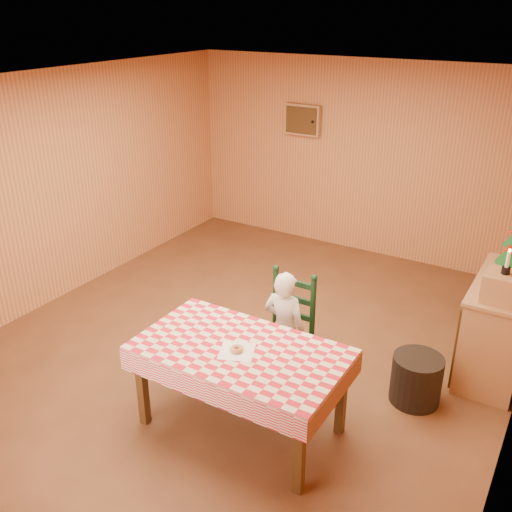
% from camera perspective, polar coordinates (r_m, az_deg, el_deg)
% --- Properties ---
extents(ground, '(6.00, 6.00, 0.00)m').
position_cam_1_polar(ground, '(5.91, -1.01, -9.12)').
color(ground, brown).
rests_on(ground, ground).
extents(cabin_walls, '(5.10, 6.05, 2.65)m').
position_cam_1_polar(cabin_walls, '(5.59, 1.76, 9.44)').
color(cabin_walls, '#C97D48').
rests_on(cabin_walls, ground).
extents(dining_table, '(1.66, 0.96, 0.77)m').
position_cam_1_polar(dining_table, '(4.54, -1.56, -10.07)').
color(dining_table, '#4A2E13').
rests_on(dining_table, ground).
extents(ladder_chair, '(0.44, 0.40, 1.08)m').
position_cam_1_polar(ladder_chair, '(5.21, 3.15, -7.57)').
color(ladder_chair, black).
rests_on(ladder_chair, ground).
extents(seated_child, '(0.41, 0.27, 1.12)m').
position_cam_1_polar(seated_child, '(5.14, 2.86, -7.30)').
color(seated_child, silver).
rests_on(seated_child, ground).
extents(napkin, '(0.34, 0.34, 0.00)m').
position_cam_1_polar(napkin, '(4.46, -1.93, -9.48)').
color(napkin, white).
rests_on(napkin, dining_table).
extents(donut, '(0.14, 0.14, 0.04)m').
position_cam_1_polar(donut, '(4.45, -1.93, -9.27)').
color(donut, '#D1874B').
rests_on(donut, napkin).
extents(shelf_unit, '(0.54, 1.24, 0.93)m').
position_cam_1_polar(shelf_unit, '(5.82, 23.04, -6.48)').
color(shelf_unit, tan).
rests_on(shelf_unit, ground).
extents(crate, '(0.30, 0.30, 0.25)m').
position_cam_1_polar(crate, '(5.20, 23.43, -2.87)').
color(crate, tan).
rests_on(crate, shelf_unit).
extents(candle_set, '(0.07, 0.07, 0.22)m').
position_cam_1_polar(candle_set, '(5.12, 23.77, -0.98)').
color(candle_set, black).
rests_on(candle_set, crate).
extents(storage_bin, '(0.52, 0.52, 0.44)m').
position_cam_1_polar(storage_bin, '(5.28, 15.73, -11.78)').
color(storage_bin, black).
rests_on(storage_bin, ground).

